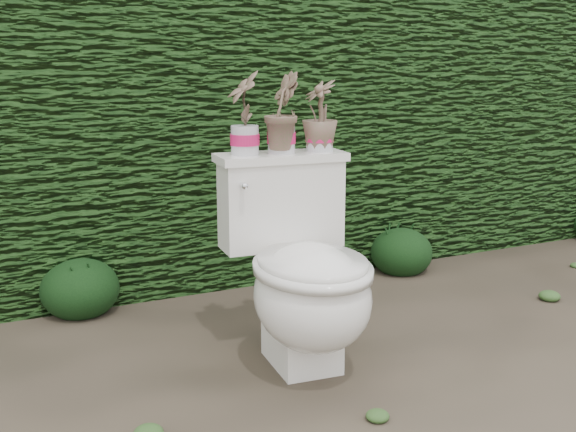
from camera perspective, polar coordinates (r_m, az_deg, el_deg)
name	(u,v)px	position (r m, az deg, el deg)	size (l,w,h in m)	color
ground	(353,374)	(2.72, 5.15, -12.32)	(60.00, 60.00, 0.00)	brown
hedge	(203,120)	(3.94, -6.69, 7.58)	(8.00, 1.00, 1.60)	#28521B
toilet	(304,276)	(2.65, 1.24, -4.72)	(0.52, 0.72, 0.78)	white
potted_plant_left	(244,115)	(2.71, -3.46, 7.96)	(0.16, 0.11, 0.30)	#237025
potted_plant_center	(281,115)	(2.76, -0.53, 8.02)	(0.16, 0.13, 0.29)	#237025
potted_plant_right	(320,118)	(2.82, 2.52, 7.77)	(0.15, 0.15, 0.26)	#237025
liriope_clump_1	(79,283)	(3.39, -16.16, -5.07)	(0.35, 0.35, 0.28)	#163613
liriope_clump_2	(402,247)	(3.92, 8.96, -2.46)	(0.33, 0.33, 0.27)	#163613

